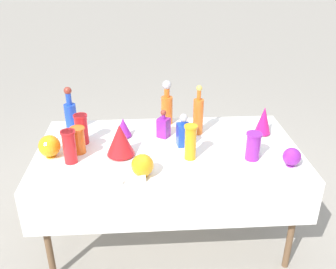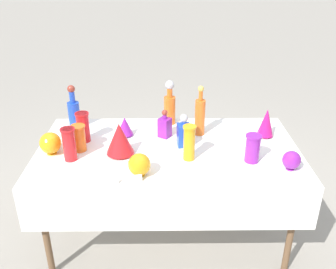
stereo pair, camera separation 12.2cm
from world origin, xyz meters
TOP-DOWN VIEW (x-y plane):
  - ground_plane at (0.00, 0.00)m, footprint 40.00×40.00m
  - display_table at (0.00, -0.03)m, footprint 1.80×0.99m
  - tall_bottle_0 at (0.02, 0.40)m, footprint 0.09×0.09m
  - tall_bottle_1 at (-0.71, 0.33)m, footprint 0.09×0.09m
  - tall_bottle_2 at (0.23, 0.21)m, footprint 0.07×0.07m
  - square_decanter_0 at (0.11, 0.03)m, footprint 0.10×0.10m
  - square_decanter_1 at (-0.02, 0.17)m, footprint 0.11×0.11m
  - slender_vase_0 at (-0.64, -0.16)m, footprint 0.09×0.09m
  - slender_vase_1 at (-0.60, -0.03)m, footprint 0.10×0.10m
  - slender_vase_2 at (0.13, -0.16)m, footprint 0.09×0.09m
  - slender_vase_3 at (0.54, -0.19)m, footprint 0.10×0.10m
  - slender_vase_4 at (-0.60, 0.10)m, footprint 0.10×0.10m
  - fluted_vase_0 at (-0.31, 0.19)m, footprint 0.12×0.12m
  - fluted_vase_1 at (-0.32, -0.09)m, footprint 0.19×0.19m
  - fluted_vase_2 at (0.71, 0.17)m, footprint 0.12×0.12m
  - round_bowl_0 at (0.76, -0.29)m, footprint 0.11×0.11m
  - round_bowl_1 at (-0.78, -0.08)m, footprint 0.14×0.14m
  - round_bowl_2 at (-0.18, -0.35)m, footprint 0.14×0.14m
  - price_tag_left at (-0.32, -0.45)m, footprint 0.05×0.02m
  - price_tag_center at (-0.19, -0.42)m, footprint 0.06×0.03m
  - cardboard_box_behind_left at (-0.41, 1.28)m, footprint 0.53×0.49m

SIDE VIEW (x-z plane):
  - ground_plane at x=0.00m, z-range 0.00..0.00m
  - cardboard_box_behind_left at x=-0.41m, z-range -0.04..0.29m
  - display_table at x=0.00m, z-range 0.32..1.08m
  - price_tag_left at x=-0.32m, z-range 0.76..0.80m
  - price_tag_center at x=-0.19m, z-range 0.76..0.81m
  - round_bowl_0 at x=0.76m, z-range 0.76..0.89m
  - round_bowl_2 at x=-0.18m, z-range 0.76..0.91m
  - fluted_vase_0 at x=-0.31m, z-range 0.76..0.91m
  - round_bowl_1 at x=-0.78m, z-range 0.76..0.91m
  - square_decanter_1 at x=-0.02m, z-range 0.74..0.95m
  - slender_vase_1 at x=-0.60m, z-range 0.77..0.95m
  - slender_vase_3 at x=0.54m, z-range 0.77..0.95m
  - square_decanter_0 at x=0.11m, z-range 0.74..0.98m
  - fluted_vase_2 at x=0.71m, z-range 0.76..0.98m
  - slender_vase_4 at x=-0.60m, z-range 0.77..0.98m
  - fluted_vase_1 at x=-0.32m, z-range 0.76..0.99m
  - slender_vase_0 at x=-0.64m, z-range 0.77..0.99m
  - slender_vase_2 at x=0.13m, z-range 0.77..1.00m
  - tall_bottle_1 at x=-0.71m, z-range 0.72..1.06m
  - tall_bottle_0 at x=0.02m, z-range 0.73..1.09m
  - tall_bottle_2 at x=0.23m, z-range 0.72..1.10m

